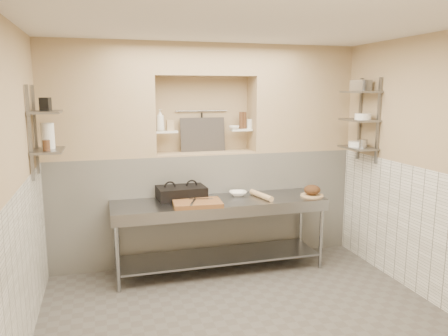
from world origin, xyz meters
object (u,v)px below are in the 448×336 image
object	(u,v)px
panini_press	(181,193)
bowl_alcove	(234,128)
cutting_board	(197,203)
bottle_soap	(160,120)
prep_table	(220,221)
jug_left	(48,136)
rolling_pin	(261,195)
mixing_bowl	(238,193)
bread_loaf	(312,190)

from	to	relation	value
panini_press	bowl_alcove	distance (m)	1.14
cutting_board	bottle_soap	xyz separation A→B (m)	(-0.32, 0.68, 0.92)
prep_table	bottle_soap	distance (m)	1.46
jug_left	cutting_board	bearing A→B (deg)	-2.95
rolling_pin	prep_table	bearing A→B (deg)	177.12
mixing_bowl	bowl_alcove	xyz separation A→B (m)	(0.06, 0.37, 0.81)
mixing_bowl	bottle_soap	xyz separation A→B (m)	(-0.92, 0.35, 0.92)
rolling_pin	bread_loaf	size ratio (longest dim) A/B	2.14
rolling_pin	jug_left	bearing A→B (deg)	-178.93
cutting_board	bread_loaf	world-z (taller)	bread_loaf
rolling_pin	bread_loaf	distance (m)	0.66
bread_loaf	bottle_soap	bearing A→B (deg)	160.95
panini_press	bottle_soap	bearing A→B (deg)	118.01
bottle_soap	bowl_alcove	xyz separation A→B (m)	(0.98, 0.02, -0.12)
cutting_board	bottle_soap	bearing A→B (deg)	115.07
cutting_board	bowl_alcove	world-z (taller)	bowl_alcove
cutting_board	jug_left	size ratio (longest dim) A/B	2.08
cutting_board	bottle_soap	size ratio (longest dim) A/B	2.03
bowl_alcove	rolling_pin	bearing A→B (deg)	-72.54
prep_table	bread_loaf	distance (m)	1.24
prep_table	cutting_board	xyz separation A→B (m)	(-0.31, -0.15, 0.28)
mixing_bowl	rolling_pin	bearing A→B (deg)	-40.09
cutting_board	rolling_pin	xyz separation A→B (m)	(0.84, 0.13, 0.01)
cutting_board	bottle_soap	distance (m)	1.19
mixing_bowl	prep_table	bearing A→B (deg)	-148.53
panini_press	bowl_alcove	size ratio (longest dim) A/B	4.23
panini_press	cutting_board	distance (m)	0.39
panini_press	rolling_pin	world-z (taller)	panini_press
prep_table	bowl_alcove	distance (m)	1.27
bowl_alcove	jug_left	size ratio (longest dim) A/B	0.53
bowl_alcove	mixing_bowl	bearing A→B (deg)	-98.92
panini_press	jug_left	bearing A→B (deg)	-172.17
prep_table	rolling_pin	xyz separation A→B (m)	(0.53, -0.03, 0.29)
bread_loaf	bowl_alcove	distance (m)	1.30
rolling_pin	cutting_board	bearing A→B (deg)	-171.44
prep_table	bread_loaf	world-z (taller)	bread_loaf
prep_table	jug_left	world-z (taller)	jug_left
cutting_board	mixing_bowl	size ratio (longest dim) A/B	2.53
prep_table	bread_loaf	xyz separation A→B (m)	(1.18, -0.10, 0.34)
bowl_alcove	panini_press	bearing A→B (deg)	-156.39
cutting_board	mixing_bowl	bearing A→B (deg)	28.72
cutting_board	bottle_soap	world-z (taller)	bottle_soap
prep_table	cutting_board	size ratio (longest dim) A/B	4.65
mixing_bowl	panini_press	bearing A→B (deg)	177.50
bottle_soap	bowl_alcove	distance (m)	0.98
bottle_soap	jug_left	distance (m)	1.40
cutting_board	jug_left	bearing A→B (deg)	177.05
jug_left	prep_table	bearing A→B (deg)	2.17
mixing_bowl	bottle_soap	world-z (taller)	bottle_soap
bread_loaf	bowl_alcove	xyz separation A→B (m)	(-0.84, 0.65, 0.76)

